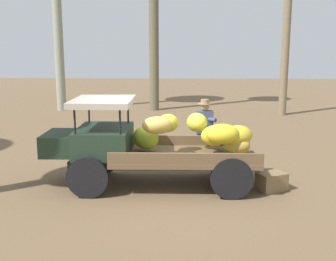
# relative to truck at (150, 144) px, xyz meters

# --- Properties ---
(ground_plane) EXTENTS (60.00, 60.00, 0.00)m
(ground_plane) POSITION_rel_truck_xyz_m (-0.20, -0.03, -0.91)
(ground_plane) COLOR brown
(truck) EXTENTS (4.50, 1.76, 1.85)m
(truck) POSITION_rel_truck_xyz_m (0.00, 0.00, 0.00)
(truck) COLOR #1F3023
(truck) RESTS_ON ground
(farmer) EXTENTS (0.52, 0.48, 1.65)m
(farmer) POSITION_rel_truck_xyz_m (-1.23, -1.63, 0.02)
(farmer) COLOR #4A5B6A
(farmer) RESTS_ON ground
(wooden_crate) EXTENTS (0.68, 0.59, 0.37)m
(wooden_crate) POSITION_rel_truck_xyz_m (-2.52, 0.25, -0.73)
(wooden_crate) COLOR olive
(wooden_crate) RESTS_ON ground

